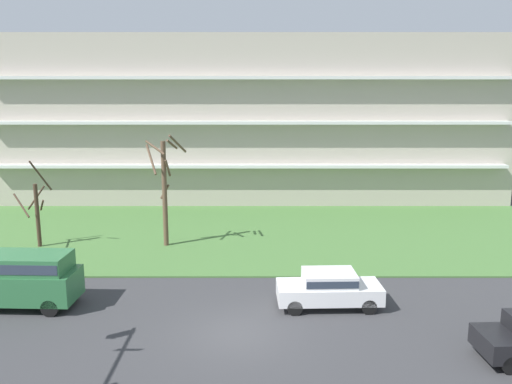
% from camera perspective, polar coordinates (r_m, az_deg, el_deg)
% --- Properties ---
extents(ground, '(160.00, 160.00, 0.00)m').
position_cam_1_polar(ground, '(20.52, -1.99, -15.26)').
color(ground, '#38383A').
extents(grass_lawn_strip, '(80.00, 16.00, 0.08)m').
position_cam_1_polar(grass_lawn_strip, '(33.64, -1.19, -4.58)').
color(grass_lawn_strip, '#477238').
rests_on(grass_lawn_strip, ground).
extents(apartment_building, '(41.98, 12.30, 13.43)m').
position_cam_1_polar(apartment_building, '(46.13, -0.88, 8.08)').
color(apartment_building, '#B2A899').
rests_on(apartment_building, ground).
extents(tree_far_left, '(2.22, 1.99, 5.29)m').
position_cam_1_polar(tree_far_left, '(32.79, -22.99, -1.87)').
color(tree_far_left, '#423023').
rests_on(tree_far_left, ground).
extents(tree_left, '(2.34, 1.88, 6.75)m').
position_cam_1_polar(tree_left, '(30.60, -10.04, 0.64)').
color(tree_left, brown).
rests_on(tree_left, ground).
extents(sedan_white_center_left, '(4.46, 1.95, 1.57)m').
position_cam_1_polar(sedan_white_center_left, '(22.66, 7.99, -10.34)').
color(sedan_white_center_left, white).
rests_on(sedan_white_center_left, ground).
extents(van_green_center_right, '(5.27, 2.20, 2.36)m').
position_cam_1_polar(van_green_center_right, '(24.50, -25.00, -8.35)').
color(van_green_center_right, '#2D6B3D').
rests_on(van_green_center_right, ground).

